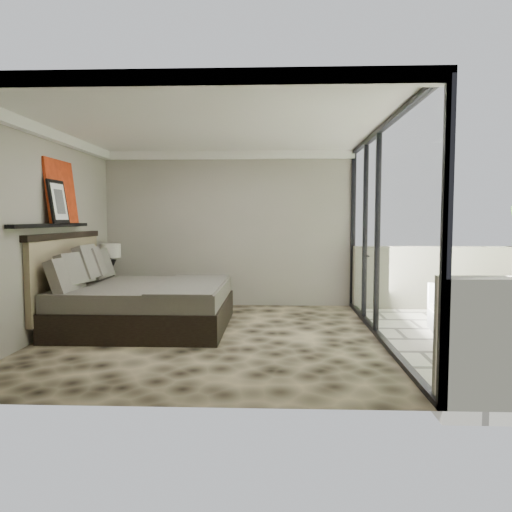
{
  "coord_description": "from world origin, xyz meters",
  "views": [
    {
      "loc": [
        0.87,
        -6.58,
        1.59
      ],
      "look_at": [
        0.58,
        0.4,
        1.07
      ],
      "focal_mm": 35.0,
      "sensor_mm": 36.0,
      "label": 1
    }
  ],
  "objects_px": {
    "nightstand": "(114,295)",
    "table_lamp": "(111,257)",
    "bed": "(139,302)",
    "lounger": "(471,325)",
    "ottoman": "(500,307)"
  },
  "relations": [
    {
      "from": "nightstand",
      "to": "table_lamp",
      "type": "bearing_deg",
      "value": 162.48
    },
    {
      "from": "bed",
      "to": "lounger",
      "type": "height_order",
      "value": "bed"
    },
    {
      "from": "table_lamp",
      "to": "lounger",
      "type": "distance_m",
      "value": 5.83
    },
    {
      "from": "ottoman",
      "to": "bed",
      "type": "bearing_deg",
      "value": -173.63
    },
    {
      "from": "table_lamp",
      "to": "ottoman",
      "type": "bearing_deg",
      "value": -7.34
    },
    {
      "from": "nightstand",
      "to": "table_lamp",
      "type": "relative_size",
      "value": 0.8
    },
    {
      "from": "ottoman",
      "to": "lounger",
      "type": "relative_size",
      "value": 0.26
    },
    {
      "from": "table_lamp",
      "to": "nightstand",
      "type": "bearing_deg",
      "value": -21.61
    },
    {
      "from": "table_lamp",
      "to": "ottoman",
      "type": "distance_m",
      "value": 6.42
    },
    {
      "from": "ottoman",
      "to": "lounger",
      "type": "height_order",
      "value": "lounger"
    },
    {
      "from": "table_lamp",
      "to": "bed",
      "type": "bearing_deg",
      "value": -58.05
    },
    {
      "from": "table_lamp",
      "to": "lounger",
      "type": "bearing_deg",
      "value": -20.01
    },
    {
      "from": "bed",
      "to": "lounger",
      "type": "xyz_separation_m",
      "value": [
        4.55,
        -0.56,
        -0.18
      ]
    },
    {
      "from": "bed",
      "to": "nightstand",
      "type": "distance_m",
      "value": 1.64
    },
    {
      "from": "nightstand",
      "to": "lounger",
      "type": "distance_m",
      "value": 5.73
    }
  ]
}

